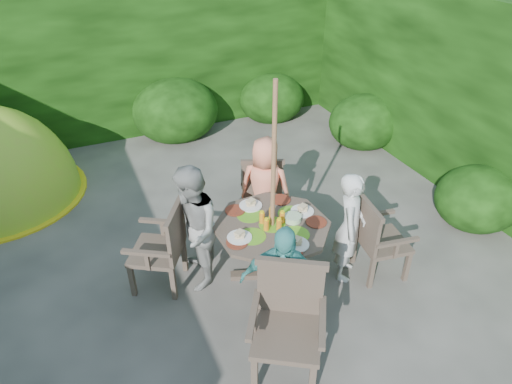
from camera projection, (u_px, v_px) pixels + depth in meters
name	position (u px, v px, depth m)	size (l,w,h in m)	color
ground	(207.00, 262.00, 5.14)	(60.00, 60.00, 0.00)	#43413C
hedge_enclosure	(166.00, 115.00, 5.48)	(9.00, 9.00, 2.50)	black
patio_table	(272.00, 233.00, 4.63)	(1.54, 1.54, 0.84)	#3E3228
parasol_pole	(273.00, 191.00, 4.35)	(0.04, 0.04, 2.20)	brown
garden_chair_right	(377.00, 238.00, 4.75)	(0.55, 0.60, 0.89)	#3E3228
garden_chair_left	(164.00, 247.00, 4.60)	(0.70, 0.73, 0.93)	#3E3228
garden_chair_back	(262.00, 186.00, 5.62)	(0.66, 0.62, 0.87)	#3E3228
garden_chair_front	(288.00, 321.00, 3.75)	(0.79, 0.76, 1.00)	#3E3228
child_right	(350.00, 227.00, 4.66)	(0.45, 0.30, 1.24)	silver
child_left	(192.00, 229.00, 4.53)	(0.66, 0.52, 1.37)	#989A94
child_back	(265.00, 188.00, 5.28)	(0.61, 0.40, 1.25)	#FF8B69
child_front	(282.00, 286.00, 3.93)	(0.74, 0.31, 1.27)	#47A7A3
dome_tent	(2.00, 197.00, 6.24)	(2.32, 2.32, 2.55)	#97D529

